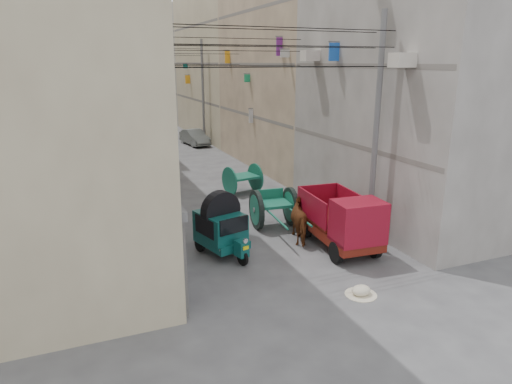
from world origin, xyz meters
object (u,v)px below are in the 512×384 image
feed_sack (361,290)px  distant_car_grey (195,137)px  second_cart (243,178)px  distant_car_green (140,119)px  distant_car_white (146,157)px  auto_rickshaw (221,226)px  mini_truck (345,224)px  horse (303,219)px  tonga_cart (274,207)px

feed_sack → distant_car_grey: bearing=85.8°
second_cart → distant_car_green: size_ratio=0.49×
second_cart → distant_car_white: (-3.60, 7.59, -0.09)m
auto_rickshaw → distant_car_green: size_ratio=0.67×
mini_truck → second_cart: 8.28m
distant_car_white → distant_car_green: bearing=-101.5°
second_cart → distant_car_grey: 14.35m
horse → distant_car_green: 35.20m
mini_truck → feed_sack: bearing=-109.6°
auto_rickshaw → tonga_cart: 3.25m
mini_truck → distant_car_green: bearing=96.6°
mini_truck → second_cart: bearing=98.7°
feed_sack → distant_car_green: distant_car_green is taller
second_cart → horse: bearing=-102.4°
distant_car_grey → distant_car_green: (-2.18, 14.13, -0.07)m
auto_rickshaw → mini_truck: mini_truck is taller
tonga_cart → distant_car_grey: bearing=89.1°
second_cart → auto_rickshaw: bearing=-126.9°
horse → distant_car_grey: size_ratio=0.52×
mini_truck → distant_car_white: 16.41m
mini_truck → distant_car_grey: (0.62, 22.54, -0.38)m
auto_rickshaw → horse: 3.16m
mini_truck → distant_car_white: (-4.26, 15.84, -0.33)m
tonga_cart → auto_rickshaw: bearing=-143.2°
second_cart → distant_car_white: second_cart is taller
horse → distant_car_white: (-3.43, 14.36, -0.14)m
tonga_cart → distant_car_white: tonga_cart is taller
auto_rickshaw → distant_car_green: bearing=70.8°
tonga_cart → mini_truck: mini_truck is taller
auto_rickshaw → feed_sack: (2.74, -4.28, -0.85)m
tonga_cart → mini_truck: size_ratio=0.93×
tonga_cart → distant_car_grey: size_ratio=0.96×
distant_car_grey → feed_sack: bearing=-101.4°
distant_car_green → tonga_cart: bearing=93.4°
auto_rickshaw → feed_sack: 5.15m
auto_rickshaw → feed_sack: bearing=-72.7°
second_cart → horse: horse is taller
tonga_cart → distant_car_white: 13.03m
second_cart → distant_car_white: bearing=104.4°
tonga_cart → distant_car_white: (-3.02, 12.68, -0.15)m
second_cart → distant_car_grey: (1.28, 14.29, -0.15)m
distant_car_grey → distant_car_green: bearing=91.6°
second_cart → feed_sack: 11.12m
second_cart → distant_car_grey: bearing=73.9°
horse → distant_car_grey: 21.11m
horse → distant_car_grey: (1.45, 21.06, -0.19)m
second_cart → mini_truck: bearing=-96.3°
second_cart → distant_car_green: bearing=80.9°
distant_car_green → auto_rickshaw: bearing=89.0°
tonga_cart → distant_car_green: tonga_cart is taller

